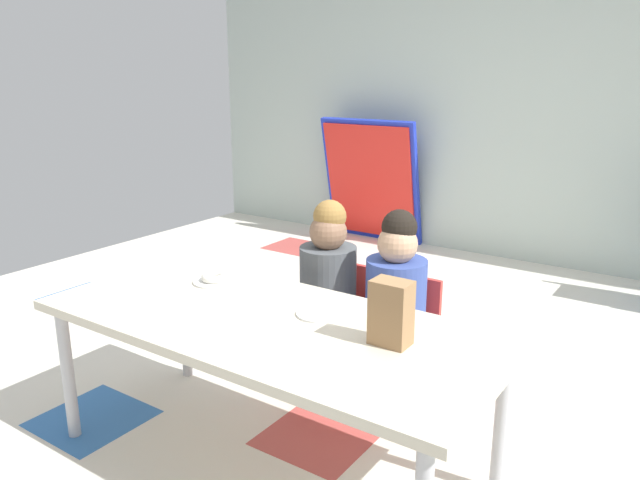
% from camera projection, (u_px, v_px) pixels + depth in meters
% --- Properties ---
extents(ground_plane, '(6.28, 5.11, 0.02)m').
position_uv_depth(ground_plane, '(372.00, 393.00, 2.94)').
color(ground_plane, silver).
extents(back_wall, '(6.28, 0.10, 2.69)m').
position_uv_depth(back_wall, '(545.00, 89.00, 4.60)').
color(back_wall, '#B2C1B7').
rests_on(back_wall, ground_plane).
extents(craft_table, '(1.74, 0.77, 0.60)m').
position_uv_depth(craft_table, '(267.00, 331.00, 2.26)').
color(craft_table, beige).
rests_on(craft_table, ground_plane).
extents(seated_child_near_camera, '(0.34, 0.34, 0.92)m').
position_uv_depth(seated_child_near_camera, '(329.00, 279.00, 2.82)').
color(seated_child_near_camera, red).
rests_on(seated_child_near_camera, ground_plane).
extents(seated_child_middle_seat, '(0.32, 0.31, 0.92)m').
position_uv_depth(seated_child_middle_seat, '(397.00, 294.00, 2.63)').
color(seated_child_middle_seat, red).
rests_on(seated_child_middle_seat, ground_plane).
extents(folded_activity_table, '(0.90, 0.29, 1.09)m').
position_uv_depth(folded_activity_table, '(371.00, 181.00, 5.41)').
color(folded_activity_table, '#1E33BF').
rests_on(folded_activity_table, ground_plane).
extents(paper_bag_brown, '(0.13, 0.09, 0.22)m').
position_uv_depth(paper_bag_brown, '(391.00, 313.00, 2.01)').
color(paper_bag_brown, '#9E754C').
rests_on(paper_bag_brown, craft_table).
extents(paper_plate_near_edge, '(0.18, 0.18, 0.01)m').
position_uv_depth(paper_plate_near_edge, '(214.00, 281.00, 2.63)').
color(paper_plate_near_edge, white).
rests_on(paper_plate_near_edge, craft_table).
extents(paper_plate_center_table, '(0.18, 0.18, 0.01)m').
position_uv_depth(paper_plate_center_table, '(320.00, 313.00, 2.28)').
color(paper_plate_center_table, white).
rests_on(paper_plate_center_table, craft_table).
extents(donut_powdered_on_plate, '(0.11, 0.11, 0.03)m').
position_uv_depth(donut_powdered_on_plate, '(214.00, 277.00, 2.62)').
color(donut_powdered_on_plate, white).
rests_on(donut_powdered_on_plate, craft_table).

